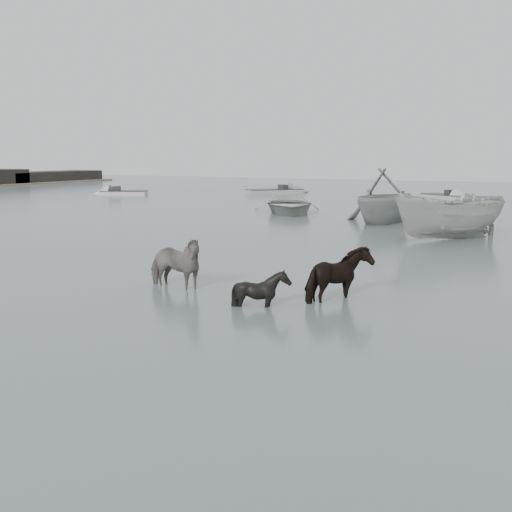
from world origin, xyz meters
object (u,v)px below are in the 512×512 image
Objects in this scene: pony_pinto at (174,258)px; rowboat_lead at (289,203)px; pony_dark at (341,270)px; pony_black at (261,281)px.

pony_pinto reaches higher than rowboat_lead.
rowboat_lead is at bearing 27.48° from pony_dark.
pony_dark is 1.93m from pony_black.
pony_dark reaches higher than rowboat_lead.
pony_dark is at bearing -27.44° from pony_black.
pony_dark is at bearing -90.39° from rowboat_lead.
pony_pinto is 21.06m from rowboat_lead.
pony_pinto reaches higher than pony_black.
pony_pinto is 4.24m from pony_dark.
pony_pinto is at bearing 92.64° from pony_black.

